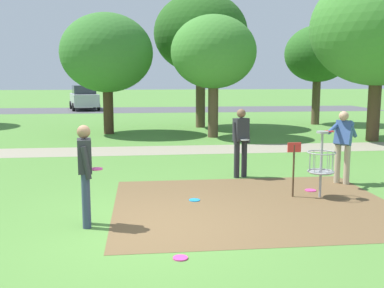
{
  "coord_description": "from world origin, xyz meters",
  "views": [
    {
      "loc": [
        -0.06,
        -7.15,
        2.49
      ],
      "look_at": [
        1.05,
        2.66,
        1.0
      ],
      "focal_mm": 41.83,
      "sensor_mm": 36.0,
      "label": 1
    }
  ],
  "objects": [
    {
      "name": "parking_lot_strip",
      "position": [
        0.0,
        26.81,
        0.0
      ],
      "size": [
        36.0,
        6.0,
        0.01
      ],
      "primitive_type": "cube",
      "color": "#4C4C51",
      "rests_on": "ground"
    },
    {
      "name": "tree_near_right",
      "position": [
        -1.49,
        12.7,
        3.48
      ],
      "size": [
        3.97,
        3.97,
        5.19
      ],
      "color": "#422D1E",
      "rests_on": "ground"
    },
    {
      "name": "player_throwing",
      "position": [
        4.57,
        2.63,
        0.99
      ],
      "size": [
        1.05,
        0.7,
        1.71
      ],
      "color": "tan",
      "rests_on": "ground"
    },
    {
      "name": "ground_plane",
      "position": [
        0.0,
        0.0,
        0.0
      ],
      "size": [
        160.0,
        160.0,
        0.0
      ],
      "primitive_type": "plane",
      "color": "#518438"
    },
    {
      "name": "dirt_tee_pad",
      "position": [
        2.11,
        1.16,
        0.0
      ],
      "size": [
        5.46,
        4.47,
        0.01
      ],
      "primitive_type": "cube",
      "color": "brown",
      "rests_on": "ground"
    },
    {
      "name": "gravel_path",
      "position": [
        0.0,
        7.93,
        0.0
      ],
      "size": [
        40.0,
        1.88,
        0.0
      ],
      "primitive_type": "cube",
      "color": "gray",
      "rests_on": "ground"
    },
    {
      "name": "frisbee_mid_grass",
      "position": [
        0.44,
        -1.3,
        0.01
      ],
      "size": [
        0.21,
        0.21,
        0.02
      ],
      "primitive_type": "cylinder",
      "color": "#E53D99",
      "rests_on": "ground"
    },
    {
      "name": "player_waiting_left",
      "position": [
        -1.0,
        0.25,
        0.97
      ],
      "size": [
        0.42,
        0.49,
        1.71
      ],
      "color": "#384260",
      "rests_on": "ground"
    },
    {
      "name": "tree_mid_center",
      "position": [
        2.89,
        11.05,
        3.45
      ],
      "size": [
        3.47,
        3.47,
        4.95
      ],
      "color": "brown",
      "rests_on": "ground"
    },
    {
      "name": "parked_car_leftmost",
      "position": [
        -4.34,
        27.47,
        0.92
      ],
      "size": [
        2.67,
        4.49,
        1.84
      ],
      "color": "#B2B7BC",
      "rests_on": "ground"
    },
    {
      "name": "tree_far_left",
      "position": [
        8.91,
        9.27,
        4.3
      ],
      "size": [
        5.12,
        5.12,
        6.49
      ],
      "color": "#4C3823",
      "rests_on": "ground"
    },
    {
      "name": "frisbee_near_basket",
      "position": [
        3.62,
        2.07,
        0.01
      ],
      "size": [
        0.25,
        0.25,
        0.02
      ],
      "primitive_type": "cylinder",
      "color": "#E53D99",
      "rests_on": "ground"
    },
    {
      "name": "disc_golf_basket",
      "position": [
        3.55,
        1.55,
        0.75
      ],
      "size": [
        0.98,
        0.58,
        1.39
      ],
      "color": "#9E9EA3",
      "rests_on": "ground"
    },
    {
      "name": "tree_mid_left",
      "position": [
        2.85,
        14.75,
        4.52
      ],
      "size": [
        4.52,
        4.52,
        6.47
      ],
      "color": "brown",
      "rests_on": "ground"
    },
    {
      "name": "tree_mid_right",
      "position": [
        9.04,
        15.41,
        3.63
      ],
      "size": [
        3.4,
        3.4,
        5.1
      ],
      "color": "brown",
      "rests_on": "ground"
    },
    {
      "name": "frisbee_by_tee",
      "position": [
        0.98,
        1.58,
        0.01
      ],
      "size": [
        0.22,
        0.22,
        0.02
      ],
      "primitive_type": "cylinder",
      "color": "#1E93DB",
      "rests_on": "ground"
    },
    {
      "name": "player_foreground_watching",
      "position": [
        2.37,
        3.56,
        0.97
      ],
      "size": [
        0.5,
        0.45,
        1.71
      ],
      "color": "#232328",
      "rests_on": "ground"
    }
  ]
}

